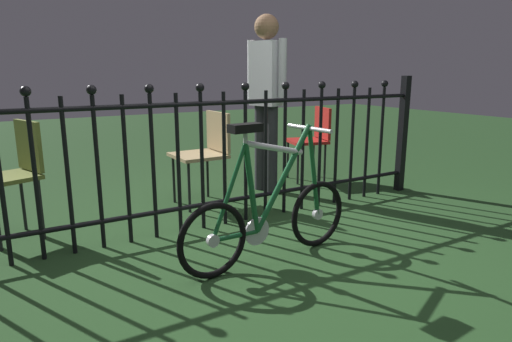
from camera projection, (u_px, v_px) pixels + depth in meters
The scene contains 7 objects.
ground_plane at pixel (278, 262), 2.83m from camera, with size 20.00×20.00×0.00m, color #21421F.
iron_fence at pixel (211, 153), 3.35m from camera, with size 4.14×0.07×1.15m.
bicycle at pixel (269, 214), 2.79m from camera, with size 1.29×0.40×0.90m.
chair_olive at pixel (17, 168), 3.14m from camera, with size 0.47×0.47×0.85m.
chair_tan at pixel (206, 148), 3.99m from camera, with size 0.44×0.44×0.83m.
chair_red at pixel (313, 136), 4.85m from camera, with size 0.48×0.48×0.80m.
person_visitor at pixel (266, 88), 4.29m from camera, with size 0.26×0.46×1.71m.
Camera 1 is at (-1.48, -2.19, 1.20)m, focal length 31.05 mm.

